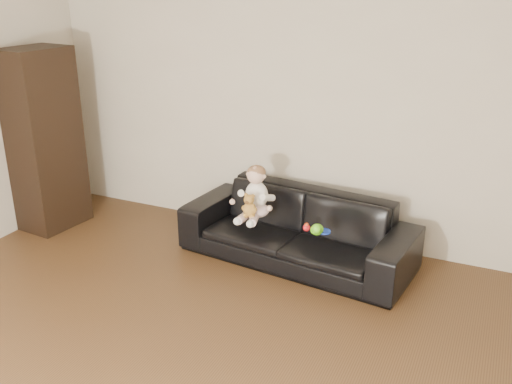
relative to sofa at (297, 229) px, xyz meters
The scene contains 9 objects.
wall_back 1.14m from the sofa, 103.58° to the left, with size 5.00×5.00×0.00m, color #C0B6A1.
sofa is the anchor object (origin of this frame).
cabinet 2.47m from the sofa, behind, with size 0.42×0.58×1.68m, color black.
shelf_item 2.56m from the sofa, behind, with size 0.18×0.25×0.28m, color silver.
baby 0.45m from the sofa, 162.34° to the right, with size 0.31×0.39×0.45m.
teddy_bear 0.47m from the sofa, 143.07° to the right, with size 0.11×0.12×0.20m.
toy_green 0.35m from the sofa, 41.33° to the right, with size 0.10×0.12×0.09m, color #62E01A.
toy_rattle 0.27m from the sofa, 51.38° to the right, with size 0.06×0.06×0.06m, color red.
toy_blue_disc 0.34m from the sofa, 28.27° to the right, with size 0.10×0.10×0.01m, color blue.
Camera 1 is at (1.61, -1.83, 2.29)m, focal length 40.00 mm.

